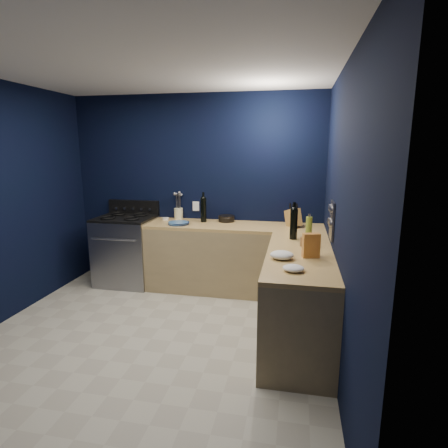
% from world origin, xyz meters
% --- Properties ---
extents(floor, '(3.50, 3.50, 0.02)m').
position_xyz_m(floor, '(0.00, 0.00, -0.01)').
color(floor, '#AAA594').
rests_on(floor, ground).
extents(ceiling, '(3.50, 3.50, 0.02)m').
position_xyz_m(ceiling, '(0.00, 0.00, 2.61)').
color(ceiling, silver).
rests_on(ceiling, ground).
extents(wall_back, '(3.50, 0.02, 2.60)m').
position_xyz_m(wall_back, '(0.00, 1.76, 1.30)').
color(wall_back, black).
rests_on(wall_back, ground).
extents(wall_right, '(0.02, 3.50, 2.60)m').
position_xyz_m(wall_right, '(1.76, 0.00, 1.30)').
color(wall_right, black).
rests_on(wall_right, ground).
extents(cab_back, '(2.30, 0.63, 0.86)m').
position_xyz_m(cab_back, '(0.60, 1.44, 0.43)').
color(cab_back, '#9E865A').
rests_on(cab_back, floor).
extents(top_back, '(2.30, 0.63, 0.04)m').
position_xyz_m(top_back, '(0.60, 1.44, 0.88)').
color(top_back, olive).
rests_on(top_back, cab_back).
extents(cab_right, '(0.63, 1.67, 0.86)m').
position_xyz_m(cab_right, '(1.44, 0.29, 0.43)').
color(cab_right, '#9E865A').
rests_on(cab_right, floor).
extents(top_right, '(0.63, 1.67, 0.04)m').
position_xyz_m(top_right, '(1.44, 0.29, 0.88)').
color(top_right, olive).
rests_on(top_right, cab_right).
extents(gas_range, '(0.76, 0.66, 0.92)m').
position_xyz_m(gas_range, '(-0.93, 1.42, 0.46)').
color(gas_range, gray).
rests_on(gas_range, floor).
extents(oven_door, '(0.59, 0.02, 0.42)m').
position_xyz_m(oven_door, '(-0.93, 1.10, 0.45)').
color(oven_door, black).
rests_on(oven_door, gas_range).
extents(cooktop, '(0.76, 0.66, 0.03)m').
position_xyz_m(cooktop, '(-0.93, 1.42, 0.94)').
color(cooktop, black).
rests_on(cooktop, gas_range).
extents(backguard, '(0.76, 0.06, 0.20)m').
position_xyz_m(backguard, '(-0.93, 1.72, 1.04)').
color(backguard, black).
rests_on(backguard, gas_range).
extents(spice_panel, '(0.02, 0.28, 0.38)m').
position_xyz_m(spice_panel, '(1.74, 0.55, 1.18)').
color(spice_panel, gray).
rests_on(spice_panel, wall_right).
extents(wall_outlet, '(0.09, 0.02, 0.13)m').
position_xyz_m(wall_outlet, '(0.00, 1.74, 1.08)').
color(wall_outlet, white).
rests_on(wall_outlet, wall_back).
extents(plate_stack, '(0.27, 0.27, 0.03)m').
position_xyz_m(plate_stack, '(-0.12, 1.32, 0.92)').
color(plate_stack, '#2F628B').
rests_on(plate_stack, top_back).
extents(ramekin, '(0.11, 0.11, 0.03)m').
position_xyz_m(ramekin, '(-0.40, 1.58, 0.92)').
color(ramekin, white).
rests_on(ramekin, top_back).
extents(utensil_crock, '(0.16, 0.16, 0.15)m').
position_xyz_m(utensil_crock, '(-0.24, 1.69, 0.98)').
color(utensil_crock, beige).
rests_on(utensil_crock, top_back).
extents(wine_bottle_back, '(0.10, 0.10, 0.32)m').
position_xyz_m(wine_bottle_back, '(0.16, 1.54, 1.06)').
color(wine_bottle_back, black).
rests_on(wine_bottle_back, top_back).
extents(lemon_basket, '(0.24, 0.24, 0.08)m').
position_xyz_m(lemon_basket, '(0.46, 1.63, 0.94)').
color(lemon_basket, black).
rests_on(lemon_basket, top_back).
extents(knife_block, '(0.24, 0.28, 0.27)m').
position_xyz_m(knife_block, '(1.35, 1.48, 1.01)').
color(knife_block, olive).
rests_on(knife_block, top_back).
extents(wine_bottle_right, '(0.10, 0.10, 0.33)m').
position_xyz_m(wine_bottle_right, '(1.36, 0.83, 1.07)').
color(wine_bottle_right, black).
rests_on(wine_bottle_right, top_right).
extents(oil_bottle, '(0.08, 0.08, 0.29)m').
position_xyz_m(oil_bottle, '(1.52, 0.67, 1.04)').
color(oil_bottle, '#8DA131').
rests_on(oil_bottle, top_right).
extents(spice_jar_near, '(0.06, 0.06, 0.10)m').
position_xyz_m(spice_jar_near, '(1.47, 0.49, 0.95)').
color(spice_jar_near, olive).
rests_on(spice_jar_near, top_right).
extents(spice_jar_far, '(0.05, 0.05, 0.10)m').
position_xyz_m(spice_jar_far, '(1.46, 0.54, 0.95)').
color(spice_jar_far, olive).
rests_on(spice_jar_far, top_right).
extents(crouton_bag, '(0.17, 0.11, 0.22)m').
position_xyz_m(crouton_bag, '(1.53, 0.17, 1.01)').
color(crouton_bag, '#C33F28').
rests_on(crouton_bag, top_right).
extents(towel_front, '(0.24, 0.21, 0.08)m').
position_xyz_m(towel_front, '(1.27, 0.07, 0.94)').
color(towel_front, white).
rests_on(towel_front, top_right).
extents(towel_end, '(0.18, 0.17, 0.05)m').
position_xyz_m(towel_end, '(1.38, -0.25, 0.93)').
color(towel_end, white).
rests_on(towel_end, top_right).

